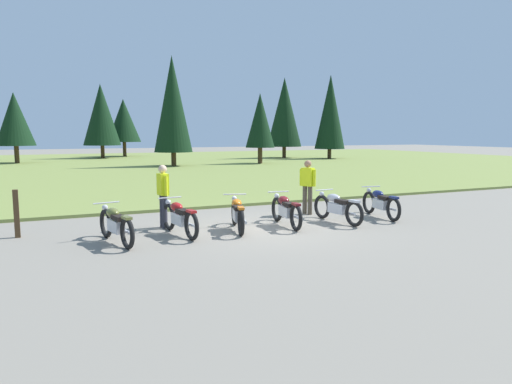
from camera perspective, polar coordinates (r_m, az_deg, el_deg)
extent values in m
plane|color=gray|center=(12.43, 1.14, -4.43)|extent=(140.00, 140.00, 0.00)
cube|color=olive|center=(37.13, -16.16, 3.07)|extent=(80.00, 44.00, 0.10)
cylinder|color=#47331E|center=(48.09, -18.05, 4.60)|extent=(0.36, 0.36, 1.34)
cone|color=black|center=(48.09, -18.22, 8.88)|extent=(3.53, 3.53, 5.85)
cylinder|color=#47331E|center=(37.65, 0.49, 4.37)|extent=(0.36, 0.36, 1.37)
cone|color=black|center=(37.62, 0.50, 8.65)|extent=(2.31, 2.31, 4.25)
cylinder|color=#47331E|center=(46.33, 3.42, 4.78)|extent=(0.36, 0.36, 1.21)
cone|color=black|center=(46.33, 3.46, 9.61)|extent=(3.34, 3.34, 6.60)
cylinder|color=#47331E|center=(35.19, -9.92, 3.88)|extent=(0.36, 0.36, 1.12)
cone|color=black|center=(35.20, -10.06, 10.43)|extent=(2.78, 2.78, 6.93)
cylinder|color=#47331E|center=(42.59, -26.95, 4.01)|extent=(0.36, 0.36, 1.50)
cone|color=black|center=(42.57, -27.17, 7.86)|extent=(3.01, 3.01, 4.23)
cylinder|color=#47331E|center=(51.09, -15.60, 4.97)|extent=(0.36, 0.36, 1.60)
cone|color=black|center=(51.08, -15.72, 8.33)|extent=(3.40, 3.40, 4.40)
cylinder|color=#47331E|center=(45.44, 8.86, 4.55)|extent=(0.36, 0.36, 1.03)
cone|color=black|center=(45.44, 8.96, 9.55)|extent=(2.83, 2.83, 6.92)
torus|color=black|center=(11.84, -17.70, -3.63)|extent=(0.24, 0.71, 0.70)
torus|color=black|center=(10.54, -15.31, -4.84)|extent=(0.24, 0.71, 0.70)
cube|color=silver|center=(11.18, -16.58, -3.95)|extent=(0.32, 0.67, 0.28)
ellipsoid|color=brown|center=(11.30, -16.93, -2.41)|extent=(0.35, 0.52, 0.22)
cube|color=black|center=(10.93, -16.24, -3.01)|extent=(0.31, 0.51, 0.10)
cube|color=brown|center=(10.48, -15.37, -3.02)|extent=(0.20, 0.34, 0.06)
cylinder|color=silver|center=(11.66, -17.64, -1.24)|extent=(0.61, 0.16, 0.03)
sphere|color=silver|center=(11.80, -17.80, -1.80)|extent=(0.14, 0.14, 0.14)
cylinder|color=silver|center=(10.97, -15.35, -4.65)|extent=(0.18, 0.55, 0.07)
torus|color=black|center=(12.36, -10.49, -2.97)|extent=(0.19, 0.71, 0.70)
torus|color=black|center=(11.09, -7.81, -4.07)|extent=(0.19, 0.71, 0.70)
cube|color=silver|center=(11.71, -9.23, -3.25)|extent=(0.29, 0.66, 0.28)
ellipsoid|color=#AD1919|center=(11.83, -9.60, -1.78)|extent=(0.32, 0.51, 0.22)
cube|color=black|center=(11.48, -8.82, -2.34)|extent=(0.28, 0.51, 0.10)
cube|color=#AD1919|center=(11.03, -7.84, -2.33)|extent=(0.18, 0.34, 0.06)
cylinder|color=silver|center=(12.19, -10.37, -0.68)|extent=(0.62, 0.12, 0.03)
sphere|color=silver|center=(12.32, -10.57, -1.21)|extent=(0.14, 0.14, 0.14)
cylinder|color=silver|center=(11.52, -7.99, -3.91)|extent=(0.14, 0.55, 0.07)
torus|color=black|center=(12.84, -2.63, -2.48)|extent=(0.28, 0.70, 0.70)
torus|color=black|center=(11.47, -1.83, -3.63)|extent=(0.28, 0.70, 0.70)
cube|color=silver|center=(12.15, -2.25, -2.79)|extent=(0.36, 0.67, 0.28)
ellipsoid|color=orange|center=(12.28, -2.36, -1.36)|extent=(0.38, 0.53, 0.22)
cube|color=black|center=(11.90, -2.13, -1.92)|extent=(0.34, 0.52, 0.10)
cube|color=orange|center=(11.41, -1.84, -1.95)|extent=(0.22, 0.35, 0.06)
cylinder|color=silver|center=(12.67, -2.59, -0.28)|extent=(0.61, 0.19, 0.03)
sphere|color=silver|center=(12.80, -2.65, -0.78)|extent=(0.14, 0.14, 0.14)
cylinder|color=silver|center=(11.89, -1.40, -3.49)|extent=(0.21, 0.55, 0.07)
torus|color=black|center=(13.38, 2.54, -2.09)|extent=(0.18, 0.71, 0.70)
torus|color=black|center=(12.10, 4.86, -3.09)|extent=(0.18, 0.71, 0.70)
cube|color=silver|center=(12.73, 3.64, -2.34)|extent=(0.27, 0.66, 0.28)
ellipsoid|color=maroon|center=(12.85, 3.36, -0.99)|extent=(0.31, 0.51, 0.22)
cube|color=black|center=(12.49, 4.02, -1.50)|extent=(0.27, 0.50, 0.10)
cube|color=maroon|center=(12.04, 4.88, -1.50)|extent=(0.17, 0.33, 0.06)
cylinder|color=silver|center=(13.21, 2.71, 0.03)|extent=(0.62, 0.10, 0.03)
sphere|color=silver|center=(13.34, 2.52, -0.46)|extent=(0.14, 0.14, 0.14)
cylinder|color=silver|center=(12.52, 4.74, -2.97)|extent=(0.13, 0.55, 0.07)
torus|color=black|center=(13.93, 7.98, -1.78)|extent=(0.17, 0.71, 0.70)
torus|color=black|center=(12.87, 11.80, -2.60)|extent=(0.17, 0.71, 0.70)
cube|color=silver|center=(13.39, 9.82, -1.96)|extent=(0.26, 0.66, 0.28)
ellipsoid|color=#B7B7BC|center=(13.48, 9.36, -0.69)|extent=(0.30, 0.50, 0.22)
cube|color=black|center=(13.19, 10.45, -1.15)|extent=(0.26, 0.50, 0.10)
cube|color=#B7B7BC|center=(12.82, 11.84, -1.10)|extent=(0.17, 0.33, 0.06)
cylinder|color=silver|center=(13.79, 8.27, 0.26)|extent=(0.62, 0.09, 0.03)
sphere|color=silver|center=(13.89, 7.96, -0.22)|extent=(0.14, 0.14, 0.14)
cylinder|color=silver|center=(13.27, 11.10, -2.51)|extent=(0.12, 0.55, 0.07)
torus|color=black|center=(15.07, 13.49, -1.24)|extent=(0.20, 0.71, 0.70)
torus|color=black|center=(13.88, 16.30, -2.03)|extent=(0.20, 0.71, 0.70)
cube|color=silver|center=(14.47, 14.84, -1.42)|extent=(0.29, 0.66, 0.28)
ellipsoid|color=navy|center=(14.58, 14.52, -0.23)|extent=(0.33, 0.51, 0.22)
cube|color=black|center=(14.25, 15.32, -0.67)|extent=(0.29, 0.51, 0.10)
cube|color=navy|center=(13.83, 16.35, -0.64)|extent=(0.19, 0.34, 0.06)
cylinder|color=silver|center=(14.92, 13.73, 0.65)|extent=(0.62, 0.12, 0.03)
sphere|color=silver|center=(15.04, 13.49, 0.21)|extent=(0.14, 0.14, 0.14)
cylinder|color=silver|center=(14.30, 15.92, -1.96)|extent=(0.15, 0.55, 0.07)
cylinder|color=#4C4233|center=(14.56, 6.54, -1.02)|extent=(0.14, 0.14, 0.88)
cylinder|color=#4C4233|center=(14.65, 5.92, -0.96)|extent=(0.14, 0.14, 0.88)
cube|color=#D8EA19|center=(14.52, 6.27, 1.83)|extent=(0.37, 0.42, 0.56)
sphere|color=#9E7051|center=(14.49, 6.29, 3.40)|extent=(0.22, 0.22, 0.22)
cylinder|color=#D8EA19|center=(14.41, 7.07, 1.70)|extent=(0.09, 0.09, 0.52)
cylinder|color=#D8EA19|center=(14.63, 5.48, 1.80)|extent=(0.09, 0.09, 0.52)
cylinder|color=#2D2D38|center=(12.75, -11.25, -2.27)|extent=(0.14, 0.14, 0.88)
cylinder|color=#2D2D38|center=(12.58, -10.99, -2.39)|extent=(0.14, 0.14, 0.88)
cube|color=#D8EA19|center=(12.57, -11.20, 0.91)|extent=(0.26, 0.38, 0.56)
sphere|color=beige|center=(12.53, -11.24, 2.73)|extent=(0.22, 0.22, 0.22)
cylinder|color=#D8EA19|center=(12.78, -11.53, 0.92)|extent=(0.09, 0.09, 0.52)
cylinder|color=#D8EA19|center=(12.35, -10.85, 0.72)|extent=(0.09, 0.09, 0.52)
cube|color=#47331E|center=(12.64, -26.98, -2.35)|extent=(0.12, 0.12, 1.16)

